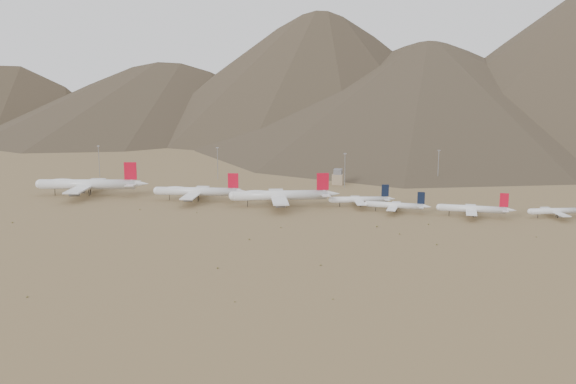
% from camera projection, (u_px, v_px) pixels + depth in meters
% --- Properties ---
extents(ground, '(3000.00, 3000.00, 0.00)m').
position_uv_depth(ground, '(256.00, 216.00, 381.38)').
color(ground, olive).
rests_on(ground, ground).
extents(mountain_ridge, '(4400.00, 1000.00, 300.00)m').
position_uv_depth(mountain_ridge, '(387.00, 39.00, 1215.75)').
color(mountain_ridge, brown).
rests_on(mountain_ridge, ground).
extents(widebody_west, '(77.87, 61.13, 23.45)m').
position_uv_depth(widebody_west, '(88.00, 184.00, 442.98)').
color(widebody_west, white).
rests_on(widebody_west, ground).
extents(widebody_centre, '(63.88, 49.65, 19.04)m').
position_uv_depth(widebody_centre, '(197.00, 191.00, 424.10)').
color(widebody_centre, white).
rests_on(widebody_centre, ground).
extents(widebody_east, '(68.54, 54.50, 21.10)m').
position_uv_depth(widebody_east, '(281.00, 195.00, 406.90)').
color(widebody_east, white).
rests_on(widebody_east, ground).
extents(narrowbody_a, '(41.72, 30.88, 14.12)m').
position_uv_depth(narrowbody_a, '(361.00, 200.00, 406.55)').
color(narrowbody_a, white).
rests_on(narrowbody_a, ground).
extents(narrowbody_b, '(40.51, 29.07, 13.36)m').
position_uv_depth(narrowbody_b, '(397.00, 205.00, 389.49)').
color(narrowbody_b, white).
rests_on(narrowbody_b, ground).
extents(narrowbody_c, '(45.54, 32.54, 15.02)m').
position_uv_depth(narrowbody_c, '(474.00, 209.00, 376.67)').
color(narrowbody_c, white).
rests_on(narrowbody_c, ground).
extents(narrowbody_d, '(36.67, 27.35, 12.59)m').
position_uv_depth(narrowbody_d, '(558.00, 211.00, 374.99)').
color(narrowbody_d, white).
rests_on(narrowbody_d, ground).
extents(control_tower, '(8.00, 8.00, 12.00)m').
position_uv_depth(control_tower, '(338.00, 178.00, 488.46)').
color(control_tower, '#9D886A').
rests_on(control_tower, ground).
extents(mast_far_west, '(2.00, 0.60, 25.70)m').
position_uv_depth(mast_far_west, '(99.00, 160.00, 523.98)').
color(mast_far_west, gray).
rests_on(mast_far_west, ground).
extents(mast_west, '(2.00, 0.60, 25.70)m').
position_uv_depth(mast_west, '(218.00, 162.00, 512.40)').
color(mast_west, gray).
rests_on(mast_west, ground).
extents(mast_centre, '(2.00, 0.60, 25.70)m').
position_uv_depth(mast_centre, '(345.00, 169.00, 473.84)').
color(mast_centre, gray).
rests_on(mast_centre, ground).
extents(mast_east, '(2.00, 0.60, 25.70)m').
position_uv_depth(mast_east, '(438.00, 165.00, 494.25)').
color(mast_east, gray).
rests_on(mast_east, ground).
extents(desert_scrub, '(365.49, 160.43, 0.83)m').
position_uv_depth(desert_scrub, '(200.00, 241.00, 322.13)').
color(desert_scrub, brown).
rests_on(desert_scrub, ground).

